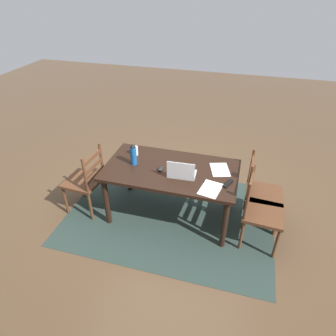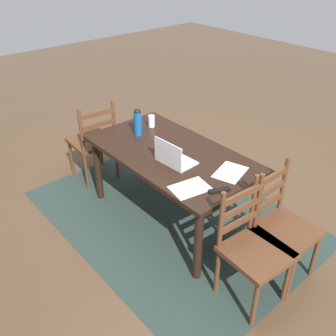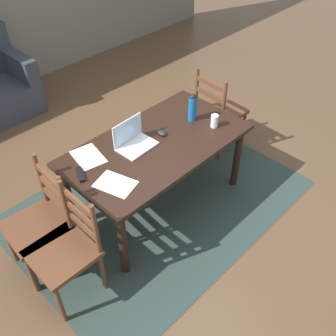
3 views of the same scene
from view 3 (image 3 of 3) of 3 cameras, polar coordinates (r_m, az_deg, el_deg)
The scene contains 13 objects.
ground_plane at distance 3.80m, azimuth -1.44°, elevation -5.07°, with size 14.00×14.00×0.00m, color brown.
area_rug at distance 3.80m, azimuth -1.45°, elevation -5.04°, with size 2.68×1.93×0.01m, color #283833.
dining_table at distance 3.36m, azimuth -1.63°, elevation 2.52°, with size 1.62×0.88×0.74m.
chair_right_far at distance 4.24m, azimuth 7.48°, elevation 8.33°, with size 0.47×0.47×0.95m.
chair_left_far at distance 3.17m, azimuth -18.37°, elevation -7.79°, with size 0.47×0.47×0.95m.
chair_left_near at distance 2.95m, azimuth -14.80°, elevation -11.57°, with size 0.44×0.44×0.95m.
laptop at distance 3.26m, azimuth -5.23°, elevation 4.22°, with size 0.33×0.24×0.23m.
water_bottle at distance 3.51m, azimuth 3.65°, elevation 9.05°, with size 0.08×0.08×0.27m.
drinking_glass at distance 3.49m, azimuth 6.90°, elevation 6.93°, with size 0.07×0.07×0.12m, color silver.
computer_mouse at distance 3.39m, azimuth -0.96°, elevation 5.23°, with size 0.06×0.10×0.03m, color black.
tv_remote at distance 3.06m, azimuth -12.81°, elevation -0.91°, with size 0.04×0.17×0.02m, color black.
paper_stack_left at distance 3.22m, azimuth -11.74°, elevation 1.65°, with size 0.21×0.30×0.00m, color white.
paper_stack_right at distance 2.94m, azimuth -7.80°, elevation -2.36°, with size 0.21×0.30×0.00m, color white.
Camera 3 is at (-1.80, -1.89, 2.76)m, focal length 41.15 mm.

